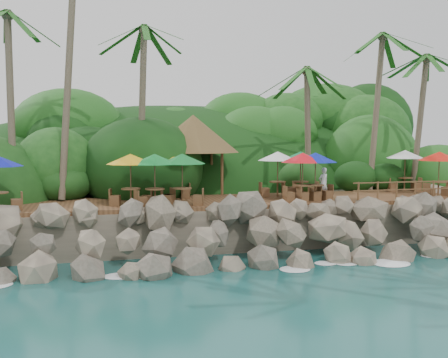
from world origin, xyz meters
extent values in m
plane|color=#19514F|center=(0.00, 0.00, 0.00)|extent=(140.00, 140.00, 0.00)
cube|color=gray|center=(0.00, 16.00, 1.05)|extent=(32.00, 25.20, 2.10)
ellipsoid|color=#143811|center=(0.00, 23.50, 0.00)|extent=(44.80, 28.00, 15.40)
cube|color=brown|center=(0.00, 6.00, 2.20)|extent=(26.00, 5.00, 0.20)
ellipsoid|color=white|center=(-9.00, 0.30, 0.03)|extent=(1.20, 0.80, 0.06)
ellipsoid|color=white|center=(-6.00, 0.30, 0.03)|extent=(1.20, 0.80, 0.06)
ellipsoid|color=white|center=(-3.00, 0.30, 0.03)|extent=(1.20, 0.80, 0.06)
ellipsoid|color=white|center=(0.00, 0.30, 0.03)|extent=(1.20, 0.80, 0.06)
ellipsoid|color=white|center=(3.00, 0.30, 0.03)|extent=(1.20, 0.80, 0.06)
ellipsoid|color=white|center=(6.00, 0.30, 0.03)|extent=(1.20, 0.80, 0.06)
ellipsoid|color=white|center=(9.00, 0.30, 0.03)|extent=(1.20, 0.80, 0.06)
cylinder|color=brown|center=(-10.77, 8.69, 7.23)|extent=(0.59, 1.43, 9.84)
ellipsoid|color=#23601E|center=(-10.77, 8.69, 12.15)|extent=(6.00, 6.00, 2.40)
cylinder|color=brown|center=(-7.83, 8.27, 8.94)|extent=(1.37, 2.23, 13.20)
cylinder|color=brown|center=(-3.98, 8.87, 6.97)|extent=(0.84, 0.81, 9.34)
ellipsoid|color=#23601E|center=(-3.98, 8.87, 11.63)|extent=(6.00, 6.00, 2.40)
cylinder|color=brown|center=(5.98, 9.04, 6.01)|extent=(0.85, 0.82, 7.43)
ellipsoid|color=#23601E|center=(5.98, 9.04, 9.72)|extent=(6.00, 6.00, 2.40)
cylinder|color=brown|center=(10.42, 8.79, 7.19)|extent=(1.70, 1.46, 9.71)
ellipsoid|color=#23601E|center=(10.42, 8.79, 12.08)|extent=(6.00, 6.00, 2.40)
cylinder|color=brown|center=(13.39, 8.62, 6.48)|extent=(0.85, 1.04, 8.36)
ellipsoid|color=#23601E|center=(13.39, 8.62, 10.66)|extent=(6.00, 6.00, 2.40)
cylinder|color=brown|center=(-2.35, 8.27, 3.50)|extent=(0.16, 0.16, 2.40)
cylinder|color=brown|center=(0.45, 8.27, 3.50)|extent=(0.16, 0.16, 2.40)
cylinder|color=brown|center=(-2.35, 11.07, 3.50)|extent=(0.16, 0.16, 2.40)
cylinder|color=brown|center=(0.45, 11.07, 3.50)|extent=(0.16, 0.16, 2.40)
cone|color=brown|center=(-0.95, 9.67, 5.80)|extent=(5.48, 5.48, 2.20)
cylinder|color=brown|center=(4.46, 4.40, 2.71)|extent=(0.09, 0.09, 0.81)
cylinder|color=brown|center=(4.46, 4.40, 3.13)|extent=(0.92, 0.92, 0.06)
cylinder|color=brown|center=(4.46, 4.40, 3.51)|extent=(0.06, 0.06, 2.42)
cone|color=#0C1B9E|center=(4.46, 4.40, 4.56)|extent=(2.31, 2.31, 0.50)
cube|color=brown|center=(3.71, 4.23, 2.55)|extent=(0.55, 0.55, 0.51)
cube|color=brown|center=(5.21, 4.57, 2.55)|extent=(0.55, 0.55, 0.51)
cube|color=brown|center=(-10.06, 4.57, 2.55)|extent=(0.55, 0.55, 0.51)
cube|color=brown|center=(-10.80, 7.87, 2.55)|extent=(0.60, 0.60, 0.51)
cylinder|color=brown|center=(-3.80, 4.40, 2.71)|extent=(0.09, 0.09, 0.81)
cylinder|color=brown|center=(-3.80, 4.40, 3.13)|extent=(0.92, 0.92, 0.06)
cylinder|color=brown|center=(-3.80, 4.40, 3.51)|extent=(0.06, 0.06, 2.42)
cone|color=#0D7C2B|center=(-3.80, 4.40, 4.56)|extent=(2.31, 2.31, 0.50)
cube|color=brown|center=(-4.50, 4.08, 2.55)|extent=(0.61, 0.61, 0.51)
cube|color=brown|center=(-3.10, 4.72, 2.55)|extent=(0.61, 0.61, 0.51)
cylinder|color=brown|center=(11.70, 7.52, 2.71)|extent=(0.09, 0.09, 0.81)
cylinder|color=brown|center=(11.70, 7.52, 3.13)|extent=(0.92, 0.92, 0.06)
cylinder|color=brown|center=(11.70, 7.52, 3.51)|extent=(0.06, 0.06, 2.42)
cone|color=silver|center=(11.70, 7.52, 4.56)|extent=(2.31, 2.31, 0.50)
cube|color=brown|center=(10.94, 7.62, 2.55)|extent=(0.52, 0.52, 0.51)
cube|color=brown|center=(12.47, 7.43, 2.55)|extent=(0.52, 0.52, 0.51)
cylinder|color=brown|center=(-2.47, 4.42, 2.71)|extent=(0.09, 0.09, 0.81)
cylinder|color=brown|center=(-2.47, 4.42, 3.13)|extent=(0.92, 0.92, 0.06)
cylinder|color=brown|center=(-2.47, 4.42, 3.51)|extent=(0.06, 0.06, 2.42)
cone|color=#0C6D26|center=(-2.47, 4.42, 4.56)|extent=(2.31, 2.31, 0.50)
cube|color=brown|center=(-3.21, 4.64, 2.55)|extent=(0.57, 0.57, 0.51)
cube|color=brown|center=(-1.73, 4.21, 2.55)|extent=(0.57, 0.57, 0.51)
cylinder|color=brown|center=(3.24, 6.71, 2.71)|extent=(0.09, 0.09, 0.81)
cylinder|color=brown|center=(3.24, 6.71, 3.13)|extent=(0.92, 0.92, 0.06)
cylinder|color=brown|center=(3.24, 6.71, 3.51)|extent=(0.06, 0.06, 2.42)
cone|color=white|center=(3.24, 6.71, 4.56)|extent=(2.31, 2.31, 0.50)
cube|color=brown|center=(2.47, 6.70, 2.55)|extent=(0.47, 0.47, 0.51)
cube|color=brown|center=(4.01, 6.72, 2.55)|extent=(0.47, 0.47, 0.51)
cylinder|color=brown|center=(3.76, 4.40, 2.71)|extent=(0.09, 0.09, 0.81)
cylinder|color=brown|center=(3.76, 4.40, 3.13)|extent=(0.92, 0.92, 0.06)
cylinder|color=brown|center=(3.76, 4.40, 3.51)|extent=(0.06, 0.06, 2.42)
cone|color=red|center=(3.76, 4.40, 4.56)|extent=(2.31, 2.31, 0.50)
cube|color=brown|center=(2.99, 4.31, 2.55)|extent=(0.51, 0.51, 0.51)
cube|color=brown|center=(4.52, 4.49, 2.55)|extent=(0.51, 0.51, 0.51)
cylinder|color=brown|center=(4.48, 6.44, 2.71)|extent=(0.09, 0.09, 0.81)
cylinder|color=brown|center=(4.48, 6.44, 3.13)|extent=(0.92, 0.92, 0.06)
cylinder|color=brown|center=(4.48, 6.44, 3.51)|extent=(0.06, 0.06, 2.42)
cone|color=#0B6837|center=(4.48, 6.44, 4.56)|extent=(2.31, 2.31, 0.50)
cube|color=brown|center=(3.71, 6.44, 2.55)|extent=(0.46, 0.46, 0.51)
cube|color=brown|center=(5.25, 6.44, 2.55)|extent=(0.46, 0.46, 0.51)
cylinder|color=brown|center=(-2.64, 7.17, 2.71)|extent=(0.09, 0.09, 0.81)
cylinder|color=brown|center=(-2.64, 7.17, 3.13)|extent=(0.92, 0.92, 0.06)
cylinder|color=brown|center=(-2.64, 7.17, 3.51)|extent=(0.06, 0.06, 2.42)
cone|color=gold|center=(-2.64, 7.17, 4.56)|extent=(2.31, 2.31, 0.50)
cube|color=brown|center=(-3.40, 7.26, 2.55)|extent=(0.51, 0.51, 0.51)
cube|color=brown|center=(-1.87, 7.08, 2.55)|extent=(0.51, 0.51, 0.51)
cylinder|color=brown|center=(11.80, 4.43, 2.71)|extent=(0.09, 0.09, 0.81)
cylinder|color=brown|center=(11.80, 4.43, 3.13)|extent=(0.92, 0.92, 0.06)
cylinder|color=brown|center=(11.80, 4.43, 3.51)|extent=(0.06, 0.06, 2.42)
cone|color=red|center=(11.80, 4.43, 4.56)|extent=(2.31, 2.31, 0.50)
cube|color=brown|center=(11.07, 4.20, 2.55)|extent=(0.58, 0.58, 0.51)
cube|color=brown|center=(12.53, 4.66, 2.55)|extent=(0.58, 0.58, 0.51)
cylinder|color=brown|center=(-4.92, 4.75, 2.71)|extent=(0.09, 0.09, 0.81)
cylinder|color=brown|center=(-4.92, 4.75, 3.13)|extent=(0.92, 0.92, 0.06)
cylinder|color=brown|center=(-4.92, 4.75, 3.51)|extent=(0.06, 0.06, 2.42)
cone|color=yellow|center=(-4.92, 4.75, 4.56)|extent=(2.31, 2.31, 0.50)
cube|color=brown|center=(-5.66, 4.95, 2.55)|extent=(0.57, 0.57, 0.51)
cube|color=brown|center=(-4.17, 4.56, 2.55)|extent=(0.57, 0.57, 0.51)
cylinder|color=brown|center=(6.52, 3.65, 2.80)|extent=(0.10, 0.10, 1.00)
cylinder|color=brown|center=(7.62, 3.65, 2.80)|extent=(0.10, 0.10, 1.00)
cylinder|color=brown|center=(8.72, 3.65, 2.80)|extent=(0.10, 0.10, 1.00)
cylinder|color=brown|center=(9.82, 3.65, 2.80)|extent=(0.10, 0.10, 1.00)
cylinder|color=brown|center=(10.92, 3.65, 2.80)|extent=(0.10, 0.10, 1.00)
cube|color=brown|center=(9.27, 3.65, 3.25)|extent=(6.10, 0.06, 0.06)
cube|color=brown|center=(9.27, 3.65, 2.85)|extent=(6.10, 0.06, 0.06)
imported|color=silver|center=(5.31, 5.25, 3.13)|extent=(0.70, 0.57, 1.67)
camera|label=1|loc=(-6.50, -20.36, 5.64)|focal=41.61mm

